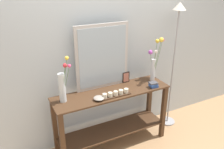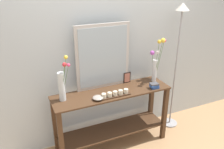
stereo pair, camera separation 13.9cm
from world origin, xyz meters
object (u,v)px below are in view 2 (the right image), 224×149
(vase_right, at_px, (156,61))
(picture_frame_small, at_px, (127,78))
(tall_vase_left, at_px, (62,84))
(book_stack, at_px, (154,86))
(candle_tray, at_px, (115,94))
(floor_lamp, at_px, (178,48))
(mirror_leaning, at_px, (103,57))
(console_table, at_px, (112,113))
(decorative_bowl, at_px, (98,98))

(vase_right, relative_size, picture_frame_small, 4.19)
(vase_right, height_order, picture_frame_small, vase_right)
(tall_vase_left, distance_m, book_stack, 1.19)
(candle_tray, bearing_deg, vase_right, 14.27)
(book_stack, bearing_deg, floor_lamp, 22.66)
(mirror_leaning, relative_size, book_stack, 6.78)
(vase_right, bearing_deg, book_stack, -125.26)
(console_table, height_order, decorative_bowl, decorative_bowl)
(tall_vase_left, relative_size, book_stack, 4.69)
(candle_tray, relative_size, book_stack, 3.18)
(vase_right, bearing_deg, decorative_bowl, -169.43)
(tall_vase_left, distance_m, candle_tray, 0.65)
(console_table, relative_size, vase_right, 2.42)
(vase_right, distance_m, candle_tray, 0.76)
(candle_tray, xyz_separation_m, floor_lamp, (1.05, 0.19, 0.40))
(mirror_leaning, relative_size, floor_lamp, 0.45)
(console_table, distance_m, floor_lamp, 1.28)
(book_stack, bearing_deg, picture_frame_small, 129.29)
(picture_frame_small, height_order, book_stack, picture_frame_small)
(console_table, relative_size, floor_lamp, 0.82)
(decorative_bowl, bearing_deg, console_table, 26.83)
(console_table, relative_size, candle_tray, 3.91)
(picture_frame_small, bearing_deg, mirror_leaning, 177.53)
(vase_right, bearing_deg, console_table, -175.68)
(mirror_leaning, distance_m, tall_vase_left, 0.63)
(console_table, height_order, candle_tray, candle_tray)
(mirror_leaning, xyz_separation_m, picture_frame_small, (0.34, -0.01, -0.34))
(picture_frame_small, relative_size, floor_lamp, 0.08)
(console_table, xyz_separation_m, vase_right, (0.68, 0.05, 0.61))
(candle_tray, bearing_deg, book_stack, -1.25)
(console_table, xyz_separation_m, tall_vase_left, (-0.61, 0.04, 0.52))
(mirror_leaning, bearing_deg, decorative_bowl, -123.12)
(decorative_bowl, distance_m, floor_lamp, 1.35)
(mirror_leaning, distance_m, floor_lamp, 1.09)
(book_stack, bearing_deg, vase_right, 54.74)
(tall_vase_left, bearing_deg, candle_tray, -15.29)
(console_table, height_order, tall_vase_left, tall_vase_left)
(mirror_leaning, distance_m, decorative_bowl, 0.53)
(mirror_leaning, xyz_separation_m, floor_lamp, (1.08, -0.11, 0.01))
(tall_vase_left, height_order, decorative_bowl, tall_vase_left)
(picture_frame_small, height_order, decorative_bowl, picture_frame_small)
(console_table, distance_m, candle_tray, 0.36)
(picture_frame_small, relative_size, book_stack, 1.22)
(picture_frame_small, bearing_deg, decorative_bowl, -152.07)
(tall_vase_left, bearing_deg, book_stack, -8.65)
(candle_tray, relative_size, picture_frame_small, 2.60)
(decorative_bowl, distance_m, book_stack, 0.78)
(candle_tray, bearing_deg, console_table, 83.69)
(candle_tray, xyz_separation_m, picture_frame_small, (0.31, 0.29, 0.05))
(vase_right, relative_size, candle_tray, 1.61)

